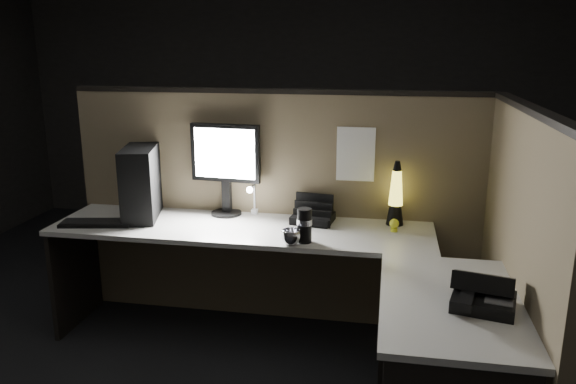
% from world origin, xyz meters
% --- Properties ---
extents(room_shell, '(6.00, 6.00, 6.00)m').
position_xyz_m(room_shell, '(0.00, 0.00, 1.62)').
color(room_shell, silver).
rests_on(room_shell, ground).
extents(partition_back, '(2.66, 0.06, 1.50)m').
position_xyz_m(partition_back, '(0.00, 0.93, 0.75)').
color(partition_back, brown).
rests_on(partition_back, ground).
extents(partition_right, '(0.06, 1.66, 1.50)m').
position_xyz_m(partition_right, '(1.33, 0.10, 0.75)').
color(partition_right, brown).
rests_on(partition_right, ground).
extents(desk, '(2.60, 1.60, 0.73)m').
position_xyz_m(desk, '(0.18, 0.25, 0.58)').
color(desk, '#B6B4AC').
rests_on(desk, ground).
extents(pc_tower, '(0.30, 0.46, 0.45)m').
position_xyz_m(pc_tower, '(-0.81, 0.68, 0.95)').
color(pc_tower, black).
rests_on(pc_tower, desk).
extents(monitor, '(0.46, 0.19, 0.58)m').
position_xyz_m(monitor, '(-0.31, 0.84, 1.08)').
color(monitor, black).
rests_on(monitor, desk).
extents(keyboard, '(0.45, 0.22, 0.02)m').
position_xyz_m(keyboard, '(-1.03, 0.47, 0.74)').
color(keyboard, black).
rests_on(keyboard, desk).
extents(mouse, '(0.11, 0.09, 0.04)m').
position_xyz_m(mouse, '(0.16, 0.50, 0.75)').
color(mouse, black).
rests_on(mouse, desk).
extents(clip_lamp, '(0.04, 0.16, 0.21)m').
position_xyz_m(clip_lamp, '(-0.13, 0.82, 0.85)').
color(clip_lamp, white).
rests_on(clip_lamp, desk).
extents(organizer, '(0.27, 0.24, 0.18)m').
position_xyz_m(organizer, '(0.26, 0.78, 0.77)').
color(organizer, black).
rests_on(organizer, desk).
extents(lava_lamp, '(0.11, 0.11, 0.40)m').
position_xyz_m(lava_lamp, '(0.76, 0.81, 0.89)').
color(lava_lamp, black).
rests_on(lava_lamp, desk).
extents(travel_mug, '(0.09, 0.09, 0.19)m').
position_xyz_m(travel_mug, '(0.27, 0.40, 0.83)').
color(travel_mug, black).
rests_on(travel_mug, desk).
extents(steel_mug, '(0.13, 0.13, 0.09)m').
position_xyz_m(steel_mug, '(0.20, 0.35, 0.77)').
color(steel_mug, '#B2B2B9').
rests_on(steel_mug, desk).
extents(figurine, '(0.06, 0.06, 0.06)m').
position_xyz_m(figurine, '(0.76, 0.67, 0.78)').
color(figurine, yellow).
rests_on(figurine, desk).
extents(pinned_paper, '(0.23, 0.00, 0.34)m').
position_xyz_m(pinned_paper, '(0.51, 0.90, 1.14)').
color(pinned_paper, white).
rests_on(pinned_paper, partition_back).
extents(desk_phone, '(0.29, 0.30, 0.15)m').
position_xyz_m(desk_phone, '(1.12, -0.25, 0.79)').
color(desk_phone, black).
rests_on(desk_phone, desk).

